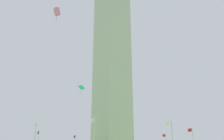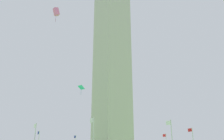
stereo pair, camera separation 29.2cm
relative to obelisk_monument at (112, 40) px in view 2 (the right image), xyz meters
name	(u,v)px [view 2 (the right image)]	position (x,y,z in m)	size (l,w,h in m)	color
obelisk_monument	(112,40)	(0.00, 0.00, 0.00)	(6.58, 6.58, 59.82)	#B7B2A8
kite_pink_box	(56,12)	(-12.70, 19.41, -6.06)	(0.72, 1.02, 2.42)	pink
kite_cyan_diamond	(81,88)	(-0.89, 8.29, -13.54)	(1.40, 1.29, 1.94)	#33C6D1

